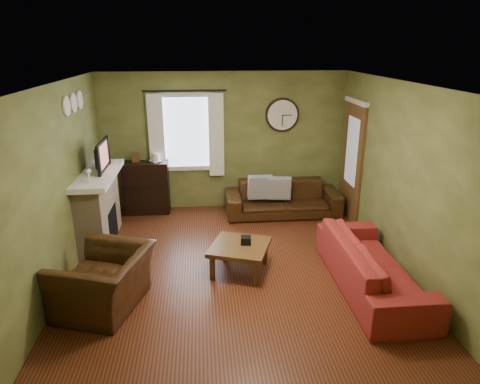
{
  "coord_description": "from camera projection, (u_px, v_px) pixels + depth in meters",
  "views": [
    {
      "loc": [
        -0.44,
        -5.38,
        3.08
      ],
      "look_at": [
        0.1,
        0.4,
        1.05
      ],
      "focal_mm": 32.0,
      "sensor_mm": 36.0,
      "label": 1
    }
  ],
  "objects": [
    {
      "name": "floor",
      "position": [
        236.0,
        271.0,
        6.11
      ],
      "size": [
        4.6,
        5.2,
        0.0
      ],
      "primitive_type": "cube",
      "color": "#512413",
      "rests_on": "ground"
    },
    {
      "name": "ceiling",
      "position": [
        235.0,
        84.0,
        5.25
      ],
      "size": [
        4.6,
        5.2,
        0.0
      ],
      "primitive_type": "cube",
      "color": "white",
      "rests_on": "ground"
    },
    {
      "name": "wall_left",
      "position": [
        57.0,
        190.0,
        5.48
      ],
      "size": [
        0.0,
        5.2,
        2.6
      ],
      "primitive_type": "cube",
      "color": "olive",
      "rests_on": "ground"
    },
    {
      "name": "wall_right",
      "position": [
        402.0,
        180.0,
        5.88
      ],
      "size": [
        0.0,
        5.2,
        2.6
      ],
      "primitive_type": "cube",
      "color": "olive",
      "rests_on": "ground"
    },
    {
      "name": "wall_back",
      "position": [
        224.0,
        142.0,
        8.12
      ],
      "size": [
        4.6,
        0.0,
        2.6
      ],
      "primitive_type": "cube",
      "color": "olive",
      "rests_on": "ground"
    },
    {
      "name": "wall_front",
      "position": [
        264.0,
        291.0,
        3.24
      ],
      "size": [
        4.6,
        0.0,
        2.6
      ],
      "primitive_type": "cube",
      "color": "olive",
      "rests_on": "ground"
    },
    {
      "name": "fireplace",
      "position": [
        99.0,
        210.0,
        6.82
      ],
      "size": [
        0.4,
        1.4,
        1.1
      ],
      "primitive_type": "cube",
      "color": "tan",
      "rests_on": "floor"
    },
    {
      "name": "firebox",
      "position": [
        112.0,
        224.0,
        6.92
      ],
      "size": [
        0.04,
        0.6,
        0.55
      ],
      "primitive_type": "cube",
      "color": "black",
      "rests_on": "fireplace"
    },
    {
      "name": "mantel",
      "position": [
        97.0,
        175.0,
        6.63
      ],
      "size": [
        0.58,
        1.6,
        0.08
      ],
      "primitive_type": "cube",
      "color": "white",
      "rests_on": "fireplace"
    },
    {
      "name": "tv",
      "position": [
        98.0,
        159.0,
        6.7
      ],
      "size": [
        0.08,
        0.6,
        0.35
      ],
      "primitive_type": "imported",
      "rotation": [
        0.0,
        0.0,
        1.57
      ],
      "color": "black",
      "rests_on": "mantel"
    },
    {
      "name": "tv_screen",
      "position": [
        103.0,
        156.0,
        6.69
      ],
      "size": [
        0.02,
        0.62,
        0.36
      ],
      "primitive_type": "cube",
      "color": "#994C3F",
      "rests_on": "mantel"
    },
    {
      "name": "medallion_left",
      "position": [
        66.0,
        106.0,
        5.92
      ],
      "size": [
        0.28,
        0.28,
        0.03
      ],
      "primitive_type": "cylinder",
      "color": "white",
      "rests_on": "wall_left"
    },
    {
      "name": "medallion_mid",
      "position": [
        73.0,
        103.0,
        6.25
      ],
      "size": [
        0.28,
        0.28,
        0.03
      ],
      "primitive_type": "cylinder",
      "color": "white",
      "rests_on": "wall_left"
    },
    {
      "name": "medallion_right",
      "position": [
        80.0,
        100.0,
        6.58
      ],
      "size": [
        0.28,
        0.28,
        0.03
      ],
      "primitive_type": "cylinder",
      "color": "white",
      "rests_on": "wall_left"
    },
    {
      "name": "window_pane",
      "position": [
        187.0,
        132.0,
        7.98
      ],
      "size": [
        1.0,
        0.02,
        1.3
      ],
      "primitive_type": null,
      "color": "silver",
      "rests_on": "wall_back"
    },
    {
      "name": "curtain_rod",
      "position": [
        185.0,
        91.0,
        7.63
      ],
      "size": [
        0.03,
        0.03,
        1.5
      ],
      "primitive_type": "cylinder",
      "color": "black",
      "rests_on": "wall_back"
    },
    {
      "name": "curtain_left",
      "position": [
        156.0,
        137.0,
        7.85
      ],
      "size": [
        0.28,
        0.04,
        1.55
      ],
      "primitive_type": "cube",
      "color": "white",
      "rests_on": "wall_back"
    },
    {
      "name": "curtain_right",
      "position": [
        216.0,
        135.0,
        7.95
      ],
      "size": [
        0.28,
        0.04,
        1.55
      ],
      "primitive_type": "cube",
      "color": "white",
      "rests_on": "wall_back"
    },
    {
      "name": "wall_clock",
      "position": [
        282.0,
        115.0,
        8.01
      ],
      "size": [
        0.64,
        0.06,
        0.64
      ],
      "primitive_type": null,
      "color": "white",
      "rests_on": "wall_back"
    },
    {
      "name": "door",
      "position": [
        352.0,
        162.0,
        7.7
      ],
      "size": [
        0.05,
        0.9,
        2.1
      ],
      "primitive_type": "cube",
      "color": "brown",
      "rests_on": "floor"
    },
    {
      "name": "bookshelf",
      "position": [
        147.0,
        188.0,
        8.06
      ],
      "size": [
        0.84,
        0.36,
        0.99
      ],
      "primitive_type": null,
      "color": "black",
      "rests_on": "floor"
    },
    {
      "name": "book",
      "position": [
        151.0,
        164.0,
        7.9
      ],
      "size": [
        0.27,
        0.29,
        0.02
      ],
      "primitive_type": "imported",
      "rotation": [
        0.0,
        0.0,
        0.62
      ],
      "color": "#533519",
      "rests_on": "bookshelf"
    },
    {
      "name": "sofa_brown",
      "position": [
        283.0,
        198.0,
        8.04
      ],
      "size": [
        2.12,
        0.83,
        0.62
      ],
      "primitive_type": "imported",
      "color": "black",
      "rests_on": "floor"
    },
    {
      "name": "pillow_left",
      "position": [
        279.0,
        188.0,
        7.86
      ],
      "size": [
        0.43,
        0.18,
        0.42
      ],
      "primitive_type": "cube",
      "rotation": [
        0.0,
        0.0,
        -0.13
      ],
      "color": "#93979F",
      "rests_on": "sofa_brown"
    },
    {
      "name": "pillow_right",
      "position": [
        260.0,
        187.0,
        7.92
      ],
      "size": [
        0.45,
        0.13,
        0.45
      ],
      "primitive_type": "cube",
      "rotation": [
        0.0,
        0.0,
        0.0
      ],
      "color": "#93979F",
      "rests_on": "sofa_brown"
    },
    {
      "name": "sofa_red",
      "position": [
        372.0,
        265.0,
        5.6
      ],
      "size": [
        0.88,
        2.25,
        0.66
      ],
      "primitive_type": "imported",
      "rotation": [
        0.0,
        0.0,
        1.57
      ],
      "color": "maroon",
      "rests_on": "floor"
    },
    {
      "name": "armchair",
      "position": [
        104.0,
        281.0,
        5.16
      ],
      "size": [
        1.25,
        1.34,
        0.72
      ],
      "primitive_type": "imported",
      "rotation": [
        0.0,
        0.0,
        -1.88
      ],
      "color": "black",
      "rests_on": "floor"
    },
    {
      "name": "coffee_table",
      "position": [
        240.0,
        258.0,
        6.04
      ],
      "size": [
        0.98,
        0.98,
        0.41
      ],
      "primitive_type": null,
      "rotation": [
        0.0,
        0.0,
        -0.34
      ],
      "color": "#533519",
      "rests_on": "floor"
    },
    {
      "name": "tissue_box",
      "position": [
        246.0,
        244.0,
        6.01
      ],
      "size": [
        0.15,
        0.15,
        0.11
      ],
      "primitive_type": "cube",
      "rotation": [
        0.0,
        0.0,
        -0.1
      ],
      "color": "black",
      "rests_on": "coffee_table"
    },
    {
      "name": "wine_glass_a",
      "position": [
        89.0,
        176.0,
        6.09
      ],
      "size": [
        0.07,
        0.07,
        0.2
      ],
      "primitive_type": null,
      "color": "white",
      "rests_on": "mantel"
    },
    {
      "name": "wine_glass_b",
      "position": [
        89.0,
        176.0,
        6.13
      ],
      "size": [
        0.07,
        0.07,
        0.19
      ],
      "primitive_type": null,
      "color": "white",
      "rests_on": "mantel"
    }
  ]
}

